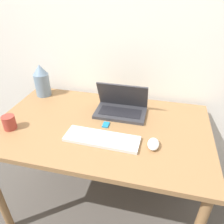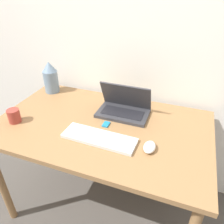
{
  "view_description": "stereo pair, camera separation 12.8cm",
  "coord_description": "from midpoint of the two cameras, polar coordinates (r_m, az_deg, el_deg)",
  "views": [
    {
      "loc": [
        0.33,
        -0.65,
        1.56
      ],
      "look_at": [
        0.07,
        0.4,
        0.88
      ],
      "focal_mm": 35.0,
      "sensor_mm": 36.0,
      "label": 1
    },
    {
      "loc": [
        0.45,
        -0.61,
        1.56
      ],
      "look_at": [
        0.07,
        0.4,
        0.88
      ],
      "focal_mm": 35.0,
      "sensor_mm": 36.0,
      "label": 2
    }
  ],
  "objects": [
    {
      "name": "desk",
      "position": [
        1.4,
        -0.09,
        -6.26
      ],
      "size": [
        1.31,
        0.8,
        0.78
      ],
      "color": "olive",
      "rests_on": "ground_plane"
    },
    {
      "name": "mug",
      "position": [
        1.45,
        -21.98,
        -1.02
      ],
      "size": [
        0.07,
        0.07,
        0.09
      ],
      "color": "#9E382D",
      "rests_on": "desk"
    },
    {
      "name": "keyboard",
      "position": [
        1.22,
        -0.38,
        -6.87
      ],
      "size": [
        0.42,
        0.15,
        0.02
      ],
      "color": "silver",
      "rests_on": "desk"
    },
    {
      "name": "laptop",
      "position": [
        1.44,
        5.69,
        1.19
      ],
      "size": [
        0.33,
        0.2,
        0.21
      ],
      "color": "#333338",
      "rests_on": "desk"
    },
    {
      "name": "vase",
      "position": [
        1.74,
        -13.72,
        8.72
      ],
      "size": [
        0.11,
        0.11,
        0.24
      ],
      "color": "slate",
      "rests_on": "desk"
    },
    {
      "name": "wall_back",
      "position": [
        1.57,
        6.22,
        20.63
      ],
      "size": [
        6.0,
        0.05,
        2.5
      ],
      "color": "white",
      "rests_on": "ground_plane"
    },
    {
      "name": "mp3_player",
      "position": [
        1.34,
        1.17,
        -3.32
      ],
      "size": [
        0.04,
        0.06,
        0.01
      ],
      "color": "#1E7FB7",
      "rests_on": "desk"
    },
    {
      "name": "mouse",
      "position": [
        1.18,
        12.89,
        -9.03
      ],
      "size": [
        0.06,
        0.1,
        0.04
      ],
      "color": "white",
      "rests_on": "desk"
    }
  ]
}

